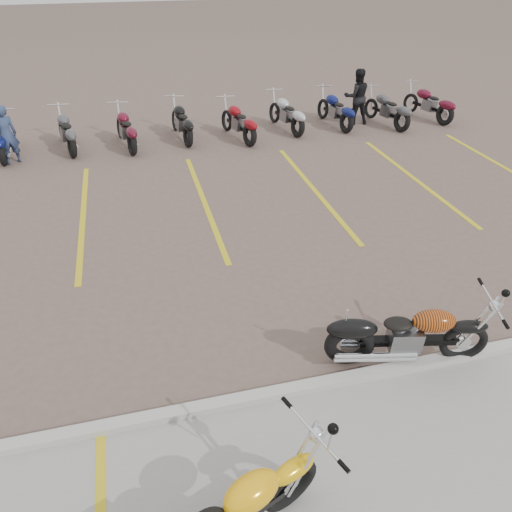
# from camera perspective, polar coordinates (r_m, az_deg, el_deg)

# --- Properties ---
(ground) EXTENTS (100.00, 100.00, 0.00)m
(ground) POSITION_cam_1_polar(r_m,az_deg,el_deg) (8.31, -1.32, -5.69)
(ground) COLOR brown
(ground) RESTS_ON ground
(curb) EXTENTS (60.00, 0.18, 0.12)m
(curb) POSITION_cam_1_polar(r_m,az_deg,el_deg) (6.85, 2.72, -15.32)
(curb) COLOR #ADAAA3
(curb) RESTS_ON ground
(parking_stripes) EXTENTS (38.00, 5.50, 0.01)m
(parking_stripes) POSITION_cam_1_polar(r_m,az_deg,el_deg) (11.67, -5.93, 6.16)
(parking_stripes) COLOR gold
(parking_stripes) RESTS_ON ground
(flame_cruiser) EXTENTS (2.28, 0.66, 0.95)m
(flame_cruiser) POSITION_cam_1_polar(r_m,az_deg,el_deg) (7.31, 16.43, -8.76)
(flame_cruiser) COLOR black
(flame_cruiser) RESTS_ON ground
(person_a) EXTENTS (0.68, 0.59, 1.57)m
(person_a) POSITION_cam_1_polar(r_m,az_deg,el_deg) (15.06, -26.65, 12.28)
(person_a) COLOR navy
(person_a) RESTS_ON ground
(person_b) EXTENTS (0.91, 0.75, 1.74)m
(person_b) POSITION_cam_1_polar(r_m,az_deg,el_deg) (17.17, 11.43, 17.43)
(person_b) COLOR black
(person_b) RESTS_ON ground
(bg_bike_row) EXTENTS (19.14, 2.08, 1.10)m
(bg_bike_row) POSITION_cam_1_polar(r_m,az_deg,el_deg) (15.44, -11.73, 14.50)
(bg_bike_row) COLOR black
(bg_bike_row) RESTS_ON ground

